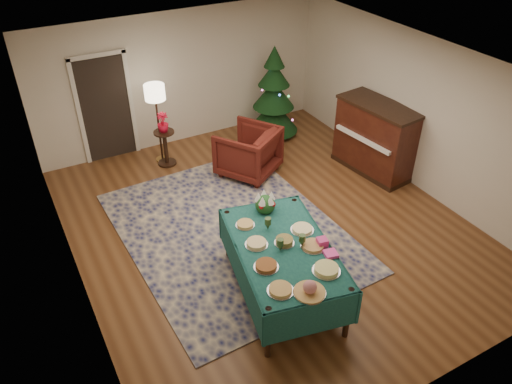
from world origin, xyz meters
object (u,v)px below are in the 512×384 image
floor_lamp (155,97)px  piano (375,139)px  armchair (248,149)px  buffet_table (283,256)px  side_table (166,148)px  christmas_tree (274,96)px  potted_plant (163,126)px  gift_box (322,242)px

floor_lamp → piano: floor_lamp is taller
armchair → piano: 2.40m
buffet_table → side_table: 4.10m
floor_lamp → christmas_tree: 2.57m
potted_plant → christmas_tree: bearing=2.5°
buffet_table → piano: piano is taller
gift_box → floor_lamp: (-0.66, 4.50, 0.47)m
floor_lamp → potted_plant: 0.56m
potted_plant → christmas_tree: 2.50m
gift_box → piano: 3.55m
gift_box → piano: size_ratio=0.08×
floor_lamp → side_table: 1.02m
floor_lamp → side_table: floor_lamp is taller
buffet_table → piano: (3.24, 1.97, 0.00)m
gift_box → piano: bearing=38.3°
side_table → piano: (3.41, -2.12, 0.32)m
side_table → christmas_tree: size_ratio=0.37×
christmas_tree → armchair: bearing=-136.6°
armchair → piano: bearing=121.7°
floor_lamp → piano: bearing=-33.9°
gift_box → potted_plant: gift_box is taller
buffet_table → gift_box: (0.46, -0.22, 0.22)m
armchair → christmas_tree: 1.76m
floor_lamp → piano: (3.44, -2.31, -0.68)m
floor_lamp → christmas_tree: christmas_tree is taller
side_table → potted_plant: bearing=104.0°
gift_box → piano: (2.78, 2.19, -0.22)m
christmas_tree → piano: (0.91, -2.22, -0.21)m
buffet_table → gift_box: bearing=-25.8°
buffet_table → armchair: bearing=70.3°
floor_lamp → side_table: size_ratio=2.24×
potted_plant → piano: 4.01m
gift_box → side_table: 4.39m
christmas_tree → gift_box: bearing=-112.9°
christmas_tree → piano: christmas_tree is taller
buffet_table → potted_plant: size_ratio=6.05×
side_table → piano: piano is taller
armchair → floor_lamp: floor_lamp is taller
armchair → side_table: armchair is taller
gift_box → potted_plant: (-0.63, 4.31, -0.06)m
buffet_table → side_table: buffet_table is taller
floor_lamp → christmas_tree: size_ratio=0.82×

